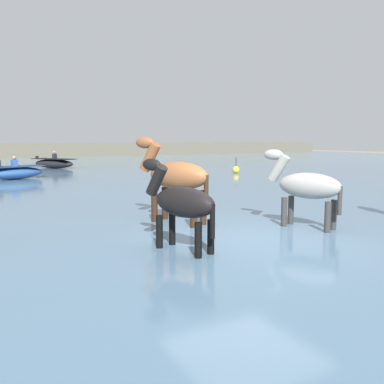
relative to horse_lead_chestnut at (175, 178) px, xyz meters
name	(u,v)px	position (x,y,z in m)	size (l,w,h in m)	color
ground_plane	(245,254)	(0.46, -1.91, -1.27)	(120.00, 120.00, 0.00)	#84755B
water_surface	(94,189)	(0.46, 8.09, -1.12)	(90.00, 90.00, 0.29)	slate
horse_lead_chestnut	(175,178)	(0.00, 0.00, 0.00)	(1.17, 1.92, 2.14)	brown
horse_trailing_black	(181,204)	(-0.92, -2.03, -0.23)	(0.79, 1.61, 1.76)	black
horse_flank_grey	(306,188)	(2.09, -1.74, -0.16)	(0.92, 1.70, 1.88)	gray
boat_mid_outer	(54,163)	(0.98, 19.15, -0.67)	(2.57, 3.22, 1.09)	black
boat_far_inshore	(14,172)	(-2.02, 12.39, -0.67)	(2.91, 1.90, 1.08)	#28518E
channel_buoy	(236,170)	(8.86, 10.27, -0.79)	(0.37, 0.37, 0.86)	yellow
far_shoreline	(15,152)	(0.46, 36.89, -0.40)	(80.00, 2.40, 1.74)	#605B4C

